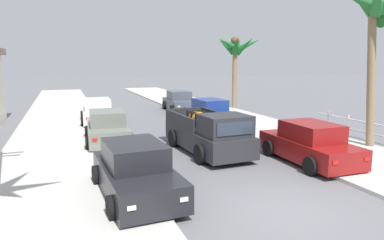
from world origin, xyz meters
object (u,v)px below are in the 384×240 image
object	(u,v)px
palm_tree_left_mid	(237,50)
car_left_near	(98,112)
car_right_mid	(135,172)
palm_tree_right_fore	(379,15)
car_left_far	(210,113)
pickup_truck	(208,134)
car_right_far	(107,128)
car_left_mid	(179,102)
car_right_near	(309,144)

from	to	relation	value
palm_tree_left_mid	car_left_near	bearing A→B (deg)	-165.25
car_right_mid	palm_tree_right_fore	world-z (taller)	palm_tree_right_fore
car_left_far	pickup_truck	bearing A→B (deg)	-114.29
car_left_near	palm_tree_right_fore	xyz separation A→B (m)	(10.70, -10.52, 4.98)
car_right_far	palm_tree_right_fore	distance (m)	12.85
car_right_far	palm_tree_right_fore	size ratio (longest dim) A/B	0.62
car_left_far	palm_tree_left_mid	bearing A→B (deg)	50.44
pickup_truck	car_left_near	size ratio (longest dim) A/B	1.22
car_left_far	palm_tree_right_fore	bearing A→B (deg)	-60.51
car_left_mid	palm_tree_left_mid	distance (m)	6.13
car_right_mid	palm_tree_right_fore	bearing A→B (deg)	10.58
palm_tree_right_fore	palm_tree_left_mid	xyz separation A→B (m)	(0.44, 13.45, -0.99)
car_left_near	car_left_far	size ratio (longest dim) A/B	1.00
pickup_truck	car_left_far	size ratio (longest dim) A/B	1.22
pickup_truck	car_left_far	world-z (taller)	pickup_truck
car_right_mid	car_left_mid	bearing A→B (deg)	67.40
car_left_near	car_left_far	world-z (taller)	same
car_left_mid	car_left_far	bearing A→B (deg)	-91.41
car_left_near	car_right_near	distance (m)	13.32
car_left_mid	car_right_mid	world-z (taller)	same
pickup_truck	car_left_mid	bearing A→B (deg)	76.92
pickup_truck	palm_tree_left_mid	world-z (taller)	palm_tree_left_mid
car_right_far	car_right_near	bearing A→B (deg)	-41.45
car_left_mid	car_left_far	distance (m)	6.37
car_left_near	palm_tree_left_mid	xyz separation A→B (m)	(11.14, 2.93, 3.99)
car_left_near	car_left_mid	bearing A→B (deg)	28.38
pickup_truck	palm_tree_right_fore	size ratio (longest dim) A/B	0.76
palm_tree_right_fore	palm_tree_left_mid	bearing A→B (deg)	88.12
palm_tree_left_mid	car_right_far	bearing A→B (deg)	-142.63
car_left_near	car_right_mid	xyz separation A→B (m)	(-0.17, -12.55, 0.00)
pickup_truck	palm_tree_right_fore	xyz separation A→B (m)	(7.07, -1.62, 4.88)
pickup_truck	palm_tree_right_fore	distance (m)	8.74
car_right_mid	car_left_far	xyz separation A→B (m)	(6.53, 9.70, 0.00)
car_left_near	palm_tree_right_fore	bearing A→B (deg)	-44.51
car_left_near	palm_tree_right_fore	distance (m)	15.81
car_left_far	palm_tree_right_fore	world-z (taller)	palm_tree_right_fore
car_right_near	car_left_far	bearing A→B (deg)	91.55
pickup_truck	palm_tree_left_mid	distance (m)	14.54
car_right_near	palm_tree_right_fore	xyz separation A→B (m)	(4.10, 1.05, 4.98)
car_left_mid	palm_tree_left_mid	world-z (taller)	palm_tree_left_mid
car_left_mid	palm_tree_left_mid	bearing A→B (deg)	-7.28
car_left_far	car_right_far	world-z (taller)	same
palm_tree_left_mid	car_right_mid	bearing A→B (deg)	-126.15
car_left_near	palm_tree_left_mid	world-z (taller)	palm_tree_left_mid
car_left_near	car_right_far	bearing A→B (deg)	-91.01
car_right_near	car_right_mid	size ratio (longest dim) A/B	0.99
car_right_far	palm_tree_left_mid	size ratio (longest dim) A/B	0.75
car_left_mid	palm_tree_right_fore	xyz separation A→B (m)	(4.18, -14.04, 4.98)
car_left_near	car_right_mid	distance (m)	12.55
car_left_near	car_right_far	xyz separation A→B (m)	(-0.10, -5.65, 0.00)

